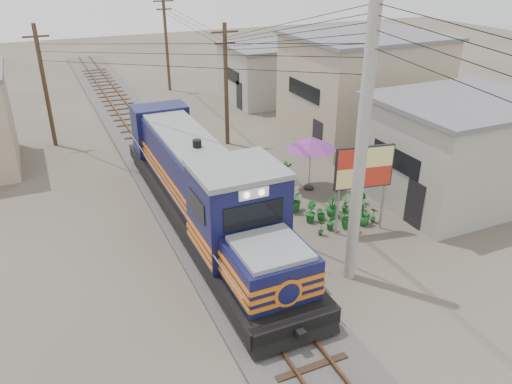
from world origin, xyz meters
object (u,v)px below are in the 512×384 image
market_umbrella (311,143)px  vendor (341,176)px  locomotive (204,188)px  billboard (364,170)px

market_umbrella → vendor: bearing=-34.7°
locomotive → billboard: bearing=-28.1°
locomotive → market_umbrella: locomotive is taller
locomotive → market_umbrella: size_ratio=5.89×
billboard → market_umbrella: bearing=98.6°
market_umbrella → vendor: 2.18m
market_umbrella → vendor: (1.24, -0.86, -1.57)m
billboard → vendor: size_ratio=2.33×
locomotive → market_umbrella: bearing=13.4°
billboard → vendor: (1.40, 3.54, -1.97)m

